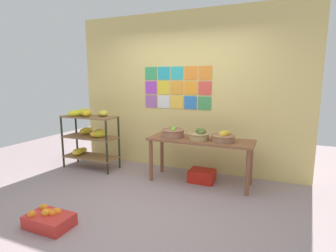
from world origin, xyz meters
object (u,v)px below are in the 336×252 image
at_px(produce_crate_under_table, 202,176).
at_px(banana_shelf_unit, 90,132).
at_px(display_table, 200,145).
at_px(fruit_basket_back_right, 199,135).
at_px(fruit_basket_right, 223,137).
at_px(fruit_basket_left, 173,133).
at_px(orange_crate_foreground, 49,219).

bearing_deg(produce_crate_under_table, banana_shelf_unit, -176.43).
bearing_deg(display_table, fruit_basket_back_right, -91.49).
distance_m(banana_shelf_unit, fruit_basket_right, 2.45).
bearing_deg(display_table, banana_shelf_unit, -177.76).
distance_m(fruit_basket_left, fruit_basket_back_right, 0.45).
relative_size(banana_shelf_unit, fruit_basket_right, 3.14).
xyz_separation_m(display_table, produce_crate_under_table, (0.03, 0.05, -0.52)).
relative_size(display_table, produce_crate_under_table, 4.07).
bearing_deg(fruit_basket_right, fruit_basket_left, -179.28).
bearing_deg(orange_crate_foreground, display_table, 58.16).
bearing_deg(produce_crate_under_table, display_table, -117.89).
bearing_deg(fruit_basket_right, orange_crate_foreground, -129.32).
distance_m(banana_shelf_unit, fruit_basket_left, 1.64).
distance_m(fruit_basket_right, fruit_basket_back_right, 0.36).
xyz_separation_m(fruit_basket_left, fruit_basket_back_right, (0.44, -0.02, 0.00)).
distance_m(display_table, orange_crate_foreground, 2.32).
relative_size(banana_shelf_unit, fruit_basket_back_right, 3.40).
height_order(fruit_basket_right, orange_crate_foreground, fruit_basket_right).
relative_size(banana_shelf_unit, produce_crate_under_table, 2.78).
height_order(fruit_basket_left, fruit_basket_right, fruit_basket_right).
height_order(fruit_basket_right, produce_crate_under_table, fruit_basket_right).
bearing_deg(orange_crate_foreground, produce_crate_under_table, 58.25).
xyz_separation_m(fruit_basket_right, fruit_basket_back_right, (-0.36, -0.03, 0.01)).
relative_size(fruit_basket_back_right, produce_crate_under_table, 0.82).
xyz_separation_m(banana_shelf_unit, fruit_basket_left, (1.64, 0.05, 0.12)).
xyz_separation_m(display_table, fruit_basket_left, (-0.45, -0.03, 0.17)).
relative_size(display_table, orange_crate_foreground, 3.20).
bearing_deg(produce_crate_under_table, fruit_basket_back_right, -104.46).
distance_m(fruit_basket_right, orange_crate_foreground, 2.55).
relative_size(display_table, fruit_basket_left, 4.39).
distance_m(display_table, fruit_basket_right, 0.40).
distance_m(fruit_basket_back_right, produce_crate_under_table, 0.71).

